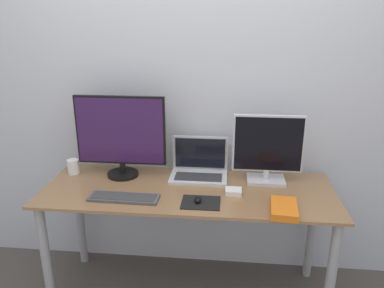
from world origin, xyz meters
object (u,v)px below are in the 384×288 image
(mouse, at_px, (198,199))
(power_brick, at_px, (233,191))
(keyboard, at_px, (124,198))
(monitor_left, at_px, (121,135))
(mug, at_px, (73,167))
(laptop, at_px, (199,167))
(book, at_px, (284,209))
(monitor_right, at_px, (268,149))

(mouse, height_order, power_brick, mouse)
(keyboard, height_order, mouse, mouse)
(monitor_left, bearing_deg, mouse, -32.46)
(keyboard, xyz_separation_m, power_brick, (0.62, 0.13, 0.01))
(mug, height_order, power_brick, mug)
(monitor_left, distance_m, laptop, 0.54)
(mouse, bearing_deg, power_brick, 33.84)
(keyboard, height_order, power_brick, power_brick)
(mouse, distance_m, book, 0.47)
(keyboard, distance_m, mug, 0.54)
(monitor_right, distance_m, book, 0.44)
(mouse, xyz_separation_m, book, (0.47, -0.06, -0.00))
(monitor_right, xyz_separation_m, keyboard, (-0.83, -0.33, -0.21))
(book, bearing_deg, mug, 163.80)
(monitor_right, bearing_deg, book, -80.76)
(mug, bearing_deg, monitor_left, 0.66)
(laptop, distance_m, mug, 0.83)
(monitor_left, xyz_separation_m, monitor_right, (0.92, -0.00, -0.06))
(monitor_right, bearing_deg, laptop, 173.74)
(laptop, xyz_separation_m, keyboard, (-0.40, -0.37, -0.05))
(monitor_right, xyz_separation_m, book, (0.06, -0.39, -0.19))
(laptop, bearing_deg, monitor_left, -174.63)
(power_brick, bearing_deg, keyboard, -168.29)
(power_brick, bearing_deg, book, -35.32)
(book, bearing_deg, laptop, 138.42)
(book, bearing_deg, keyboard, 176.15)
(monitor_right, bearing_deg, mouse, -140.59)
(keyboard, bearing_deg, power_brick, 11.71)
(laptop, xyz_separation_m, power_brick, (0.22, -0.24, -0.05))
(monitor_left, xyz_separation_m, book, (0.99, -0.39, -0.26))
(monitor_right, bearing_deg, monitor_left, 180.00)
(monitor_left, height_order, keyboard, monitor_left)
(mug, bearing_deg, laptop, 3.48)
(monitor_right, distance_m, power_brick, 0.35)
(mug, xyz_separation_m, power_brick, (1.05, -0.19, -0.03))
(monitor_right, xyz_separation_m, laptop, (-0.43, 0.05, -0.15))
(laptop, height_order, mouse, laptop)
(monitor_left, height_order, monitor_right, monitor_left)
(keyboard, distance_m, mouse, 0.43)
(laptop, distance_m, power_brick, 0.33)
(laptop, relative_size, mug, 3.75)
(laptop, bearing_deg, book, -41.58)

